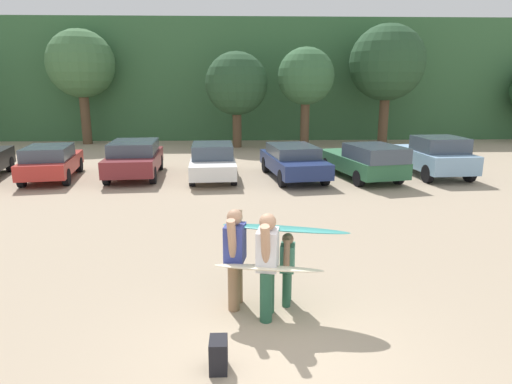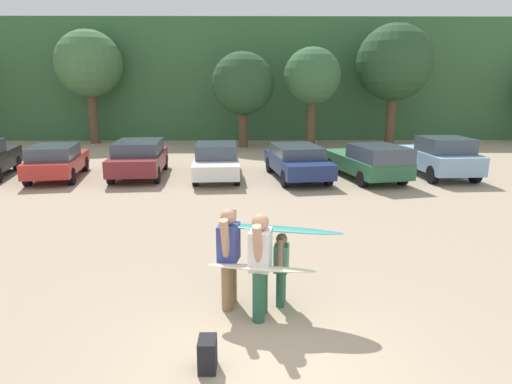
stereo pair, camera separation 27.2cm
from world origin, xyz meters
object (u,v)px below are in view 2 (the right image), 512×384
object	(u,v)px
parked_car_white	(216,160)
surfboard_cream	(261,268)
person_companion	(229,252)
backpack_dropped	(207,354)
parked_car_forest_green	(369,161)
parked_car_maroon	(139,157)
surfboard_teal	(279,229)
parked_car_sky_blue	(440,157)
parked_car_navy	(297,161)
person_adult	(260,260)
parked_car_red	(57,161)
person_child	(281,265)

from	to	relation	value
parked_car_white	surfboard_cream	xyz separation A→B (m)	(1.57, -11.46, 0.17)
person_companion	backpack_dropped	xyz separation A→B (m)	(-0.21, -1.78, -0.75)
parked_car_forest_green	parked_car_maroon	bearing A→B (deg)	72.92
person_companion	surfboard_teal	world-z (taller)	person_companion
parked_car_sky_blue	backpack_dropped	xyz separation A→B (m)	(-8.36, -12.73, -0.63)
parked_car_navy	surfboard_cream	world-z (taller)	parked_car_navy
person_adult	surfboard_teal	bearing A→B (deg)	-118.40
parked_car_sky_blue	surfboard_teal	distance (m)	13.18
surfboard_cream	backpack_dropped	bearing A→B (deg)	70.75
parked_car_maroon	surfboard_cream	size ratio (longest dim) A/B	2.47
parked_car_white	person_adult	bearing A→B (deg)	-175.77
parked_car_sky_blue	surfboard_cream	world-z (taller)	parked_car_sky_blue
surfboard_cream	parked_car_red	bearing A→B (deg)	-44.30
parked_car_navy	parked_car_red	bearing A→B (deg)	80.91
parked_car_white	parked_car_forest_green	bearing A→B (deg)	-98.69
parked_car_navy	parked_car_sky_blue	distance (m)	5.92
parked_car_red	surfboard_teal	world-z (taller)	surfboard_teal
parked_car_navy	parked_car_forest_green	bearing A→B (deg)	-104.76
parked_car_white	parked_car_navy	distance (m)	3.28
parked_car_sky_blue	person_companion	size ratio (longest dim) A/B	2.36
parked_car_red	parked_car_navy	size ratio (longest dim) A/B	0.92
parked_car_sky_blue	backpack_dropped	size ratio (longest dim) A/B	9.07
parked_car_navy	person_child	distance (m)	10.77
person_child	surfboard_teal	size ratio (longest dim) A/B	0.58
parked_car_navy	surfboard_teal	bearing A→B (deg)	163.79
parked_car_sky_blue	person_companion	world-z (taller)	person_companion
parked_car_navy	parked_car_forest_green	xyz separation A→B (m)	(2.86, -0.30, 0.04)
parked_car_maroon	person_child	distance (m)	12.31
parked_car_forest_green	surfboard_teal	size ratio (longest dim) A/B	2.17
parked_car_red	person_companion	distance (m)	13.14
person_child	parked_car_forest_green	bearing A→B (deg)	-101.11
parked_car_sky_blue	backpack_dropped	bearing A→B (deg)	142.75
parked_car_maroon	surfboard_teal	distance (m)	12.36
parked_car_white	person_adult	distance (m)	11.49
parked_car_navy	surfboard_cream	size ratio (longest dim) A/B	2.61
person_child	backpack_dropped	size ratio (longest dim) A/B	2.86
person_child	surfboard_cream	size ratio (longest dim) A/B	0.70
person_companion	surfboard_teal	distance (m)	0.93
parked_car_forest_green	person_companion	size ratio (longest dim) A/B	2.80
parked_car_red	person_companion	world-z (taller)	person_companion
parked_car_sky_blue	person_adult	world-z (taller)	person_adult
parked_car_maroon	person_child	size ratio (longest dim) A/B	3.50
person_companion	parked_car_sky_blue	bearing A→B (deg)	-115.80
parked_car_sky_blue	parked_car_maroon	bearing A→B (deg)	84.70
parked_car_maroon	parked_car_white	distance (m)	3.23
parked_car_maroon	surfboard_cream	xyz separation A→B (m)	(4.80, -11.70, 0.09)
person_adult	backpack_dropped	bearing A→B (deg)	73.11
person_adult	person_companion	xyz separation A→B (m)	(-0.52, 0.39, -0.02)
parked_car_maroon	backpack_dropped	distance (m)	13.65
surfboard_teal	person_child	bearing A→B (deg)	-118.38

